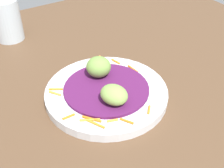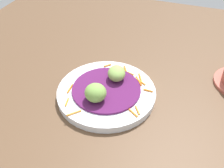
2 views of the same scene
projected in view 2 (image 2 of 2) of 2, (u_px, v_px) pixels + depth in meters
The scene contains 6 objects.
table_surface at pixel (111, 84), 67.29cm from camera, with size 110.00×110.00×2.00cm, color brown.
main_plate at pixel (106, 93), 61.83cm from camera, with size 23.51×23.51×1.75cm, color silver.
cabbage_bed at pixel (106, 89), 61.08cm from camera, with size 16.35×16.35×0.54cm, color #51194C.
carrot_garnish at pixel (118, 88), 61.43cm from camera, with size 19.14×21.27×0.40cm.
guac_scoop_left at pixel (95, 92), 56.83cm from camera, with size 4.92×4.83×3.99cm, color #759E47.
guac_scoop_center at pixel (117, 73), 62.62cm from camera, with size 4.32×5.20×3.29cm, color #84A851.
Camera 2 is at (17.64, -48.09, 44.63)cm, focal length 41.28 mm.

